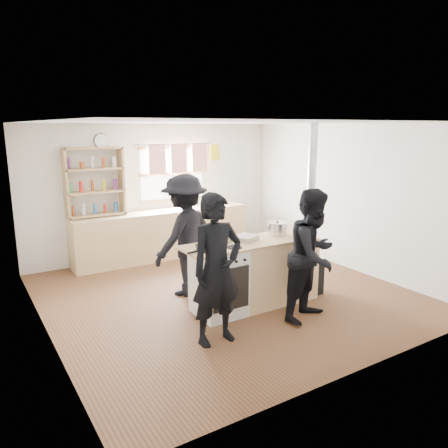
{
  "coord_description": "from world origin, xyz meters",
  "views": [
    {
      "loc": [
        -3.26,
        -5.2,
        2.45
      ],
      "look_at": [
        -0.09,
        -0.1,
        1.1
      ],
      "focal_mm": 35.0,
      "sensor_mm": 36.0,
      "label": 1
    }
  ],
  "objects": [
    {
      "name": "person_near_left",
      "position": [
        -0.86,
        -1.19,
        0.87
      ],
      "size": [
        0.65,
        0.44,
        1.75
      ],
      "primitive_type": "imported",
      "rotation": [
        0.0,
        0.0,
        0.03
      ],
      "color": "black",
      "rests_on": "ground"
    },
    {
      "name": "bread_board",
      "position": [
        0.93,
        -0.64,
        0.98
      ],
      "size": [
        0.32,
        0.26,
        0.12
      ],
      "color": "tan",
      "rests_on": "cooking_island"
    },
    {
      "name": "person_near_right",
      "position": [
        0.51,
        -1.28,
        0.85
      ],
      "size": [
        0.98,
        0.86,
        1.7
      ],
      "primitive_type": "imported",
      "rotation": [
        0.0,
        0.0,
        0.31
      ],
      "color": "black",
      "rests_on": "ground"
    },
    {
      "name": "ground",
      "position": [
        0.0,
        0.0,
        -0.01
      ],
      "size": [
        5.0,
        5.0,
        0.01
      ],
      "primitive_type": "cube",
      "color": "brown",
      "rests_on": "ground"
    },
    {
      "name": "shelving_unit",
      "position": [
        -1.2,
        2.34,
        1.51
      ],
      "size": [
        1.0,
        0.28,
        1.2
      ],
      "color": "tan",
      "rests_on": "back_counter"
    },
    {
      "name": "back_counter",
      "position": [
        0.0,
        2.22,
        0.45
      ],
      "size": [
        3.4,
        0.55,
        0.9
      ],
      "primitive_type": "cube",
      "color": "tan",
      "rests_on": "ground"
    },
    {
      "name": "flue_heater",
      "position": [
        1.07,
        -0.6,
        0.65
      ],
      "size": [
        0.35,
        0.35,
        2.5
      ],
      "color": "black",
      "rests_on": "ground"
    },
    {
      "name": "skillet_greens",
      "position": [
        -0.63,
        -0.63,
        0.96
      ],
      "size": [
        0.39,
        0.39,
        0.05
      ],
      "color": "black",
      "rests_on": "cooking_island"
    },
    {
      "name": "person_far",
      "position": [
        -0.48,
        0.35,
        0.89
      ],
      "size": [
        1.33,
        1.08,
        1.79
      ],
      "primitive_type": "imported",
      "rotation": [
        0.0,
        0.0,
        3.57
      ],
      "color": "black",
      "rests_on": "ground"
    },
    {
      "name": "roast_tray",
      "position": [
        0.02,
        -0.48,
        0.97
      ],
      "size": [
        0.38,
        0.35,
        0.07
      ],
      "color": "silver",
      "rests_on": "cooking_island"
    },
    {
      "name": "cooking_island",
      "position": [
        0.14,
        -0.55,
        0.47
      ],
      "size": [
        1.97,
        0.64,
        0.93
      ],
      "color": "white",
      "rests_on": "ground"
    },
    {
      "name": "stockpot_counter",
      "position": [
        0.58,
        -0.46,
        1.02
      ],
      "size": [
        0.28,
        0.28,
        0.21
      ],
      "color": "silver",
      "rests_on": "cooking_island"
    },
    {
      "name": "stockpot_stove",
      "position": [
        -0.27,
        -0.38,
        1.01
      ],
      "size": [
        0.22,
        0.22,
        0.18
      ],
      "color": "silver",
      "rests_on": "cooking_island"
    },
    {
      "name": "thermos",
      "position": [
        0.73,
        2.22,
        1.05
      ],
      "size": [
        0.1,
        0.1,
        0.3
      ],
      "primitive_type": "cylinder",
      "color": "silver",
      "rests_on": "back_counter"
    }
  ]
}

